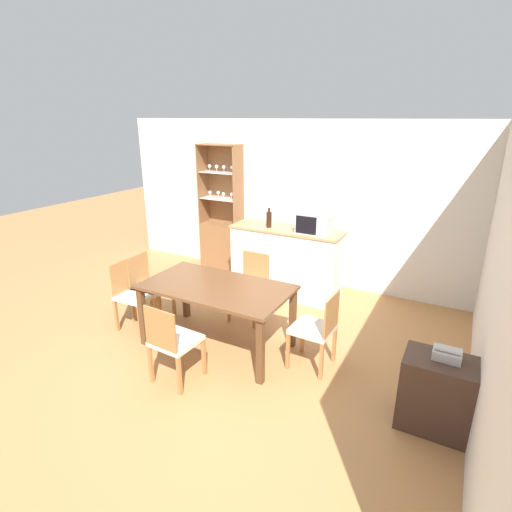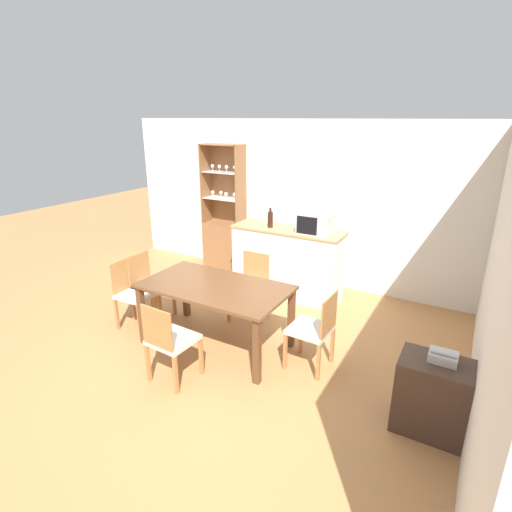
{
  "view_description": "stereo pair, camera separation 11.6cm",
  "coord_description": "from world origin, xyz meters",
  "px_view_note": "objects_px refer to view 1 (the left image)",
  "views": [
    {
      "loc": [
        2.26,
        -3.23,
        2.58
      ],
      "look_at": [
        -0.07,
        1.08,
        0.86
      ],
      "focal_mm": 28.0,
      "sensor_mm": 36.0,
      "label": 1
    },
    {
      "loc": [
        2.36,
        -3.17,
        2.58
      ],
      "look_at": [
        -0.07,
        1.08,
        0.86
      ],
      "focal_mm": 28.0,
      "sensor_mm": 36.0,
      "label": 2
    }
  ],
  "objects_px": {
    "dining_chair_head_far": "(250,286)",
    "microwave": "(315,223)",
    "side_cabinet": "(435,393)",
    "dining_chair_side_right_far": "(316,329)",
    "display_cabinet": "(222,234)",
    "telephone": "(447,354)",
    "dining_table": "(217,293)",
    "dining_chair_side_left_far": "(149,287)",
    "wine_bottle": "(269,219)",
    "dining_chair_head_near": "(173,342)",
    "dining_chair_side_left_near": "(134,294)"
  },
  "relations": [
    {
      "from": "dining_chair_head_far",
      "to": "dining_chair_side_left_far",
      "type": "height_order",
      "value": "same"
    },
    {
      "from": "microwave",
      "to": "telephone",
      "type": "xyz_separation_m",
      "value": [
        1.89,
        -1.87,
        -0.46
      ]
    },
    {
      "from": "display_cabinet",
      "to": "dining_chair_side_left_far",
      "type": "relative_size",
      "value": 2.45
    },
    {
      "from": "display_cabinet",
      "to": "dining_table",
      "type": "bearing_deg",
      "value": -58.37
    },
    {
      "from": "dining_chair_head_far",
      "to": "dining_chair_head_near",
      "type": "relative_size",
      "value": 1.0
    },
    {
      "from": "display_cabinet",
      "to": "dining_chair_head_near",
      "type": "bearing_deg",
      "value": -65.57
    },
    {
      "from": "display_cabinet",
      "to": "side_cabinet",
      "type": "height_order",
      "value": "display_cabinet"
    },
    {
      "from": "display_cabinet",
      "to": "telephone",
      "type": "distance_m",
      "value": 4.49
    },
    {
      "from": "dining_chair_head_far",
      "to": "microwave",
      "type": "relative_size",
      "value": 1.89
    },
    {
      "from": "display_cabinet",
      "to": "wine_bottle",
      "type": "relative_size",
      "value": 7.41
    },
    {
      "from": "dining_chair_head_near",
      "to": "dining_table",
      "type": "bearing_deg",
      "value": 92.75
    },
    {
      "from": "dining_chair_head_near",
      "to": "wine_bottle",
      "type": "xyz_separation_m",
      "value": [
        -0.16,
        2.44,
        0.7
      ]
    },
    {
      "from": "dining_table",
      "to": "side_cabinet",
      "type": "height_order",
      "value": "dining_table"
    },
    {
      "from": "dining_table",
      "to": "dining_chair_head_far",
      "type": "height_order",
      "value": "dining_chair_head_far"
    },
    {
      "from": "dining_chair_side_right_far",
      "to": "side_cabinet",
      "type": "xyz_separation_m",
      "value": [
        1.22,
        -0.35,
        -0.12
      ]
    },
    {
      "from": "microwave",
      "to": "dining_chair_side_left_near",
      "type": "bearing_deg",
      "value": -132.72
    },
    {
      "from": "dining_chair_head_near",
      "to": "side_cabinet",
      "type": "distance_m",
      "value": 2.45
    },
    {
      "from": "microwave",
      "to": "wine_bottle",
      "type": "bearing_deg",
      "value": -176.73
    },
    {
      "from": "dining_chair_side_left_near",
      "to": "side_cabinet",
      "type": "distance_m",
      "value": 3.55
    },
    {
      "from": "dining_chair_side_right_far",
      "to": "dining_table",
      "type": "bearing_deg",
      "value": 98.93
    },
    {
      "from": "display_cabinet",
      "to": "microwave",
      "type": "bearing_deg",
      "value": -15.65
    },
    {
      "from": "dining_chair_head_far",
      "to": "side_cabinet",
      "type": "bearing_deg",
      "value": 157.07
    },
    {
      "from": "microwave",
      "to": "wine_bottle",
      "type": "relative_size",
      "value": 1.6
    },
    {
      "from": "dining_chair_head_far",
      "to": "dining_chair_side_left_far",
      "type": "bearing_deg",
      "value": 29.13
    },
    {
      "from": "microwave",
      "to": "dining_chair_side_right_far",
      "type": "bearing_deg",
      "value": -67.78
    },
    {
      "from": "dining_chair_head_far",
      "to": "dining_chair_side_right_far",
      "type": "relative_size",
      "value": 1.0
    },
    {
      "from": "dining_table",
      "to": "dining_chair_side_right_far",
      "type": "bearing_deg",
      "value": 6.71
    },
    {
      "from": "dining_chair_head_near",
      "to": "wine_bottle",
      "type": "distance_m",
      "value": 2.54
    },
    {
      "from": "dining_chair_side_left_near",
      "to": "dining_chair_head_near",
      "type": "bearing_deg",
      "value": 58.13
    },
    {
      "from": "dining_table",
      "to": "side_cabinet",
      "type": "relative_size",
      "value": 2.51
    },
    {
      "from": "microwave",
      "to": "wine_bottle",
      "type": "distance_m",
      "value": 0.69
    },
    {
      "from": "dining_chair_side_left_far",
      "to": "wine_bottle",
      "type": "bearing_deg",
      "value": 143.24
    },
    {
      "from": "dining_chair_side_right_far",
      "to": "microwave",
      "type": "distance_m",
      "value": 1.83
    },
    {
      "from": "microwave",
      "to": "telephone",
      "type": "bearing_deg",
      "value": -44.84
    },
    {
      "from": "dining_chair_side_left_far",
      "to": "dining_chair_side_left_near",
      "type": "height_order",
      "value": "same"
    },
    {
      "from": "dining_chair_side_left_far",
      "to": "telephone",
      "type": "height_order",
      "value": "dining_chair_side_left_far"
    },
    {
      "from": "display_cabinet",
      "to": "microwave",
      "type": "xyz_separation_m",
      "value": [
        1.9,
        -0.53,
        0.56
      ]
    },
    {
      "from": "dining_chair_side_left_near",
      "to": "side_cabinet",
      "type": "height_order",
      "value": "dining_chair_side_left_near"
    },
    {
      "from": "dining_chair_side_right_far",
      "to": "microwave",
      "type": "relative_size",
      "value": 1.89
    },
    {
      "from": "display_cabinet",
      "to": "dining_chair_head_far",
      "type": "xyz_separation_m",
      "value": [
        1.37,
        -1.44,
        -0.16
      ]
    },
    {
      "from": "dining_chair_side_left_far",
      "to": "dining_chair_side_right_far",
      "type": "bearing_deg",
      "value": 86.65
    },
    {
      "from": "side_cabinet",
      "to": "dining_chair_head_near",
      "type": "bearing_deg",
      "value": -166.57
    },
    {
      "from": "dining_chair_head_near",
      "to": "dining_chair_side_right_far",
      "type": "height_order",
      "value": "same"
    },
    {
      "from": "display_cabinet",
      "to": "dining_chair_side_left_far",
      "type": "distance_m",
      "value": 2.11
    },
    {
      "from": "dining_chair_side_left_far",
      "to": "microwave",
      "type": "height_order",
      "value": "microwave"
    },
    {
      "from": "side_cabinet",
      "to": "dining_chair_side_left_near",
      "type": "bearing_deg",
      "value": 178.76
    },
    {
      "from": "dining_chair_side_right_far",
      "to": "microwave",
      "type": "xyz_separation_m",
      "value": [
        -0.64,
        1.56,
        0.72
      ]
    },
    {
      "from": "display_cabinet",
      "to": "dining_table",
      "type": "xyz_separation_m",
      "value": [
        1.37,
        -2.23,
        0.05
      ]
    },
    {
      "from": "dining_chair_head_far",
      "to": "side_cabinet",
      "type": "distance_m",
      "value": 2.59
    },
    {
      "from": "dining_chair_head_near",
      "to": "dining_chair_side_right_far",
      "type": "bearing_deg",
      "value": 41.27
    }
  ]
}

